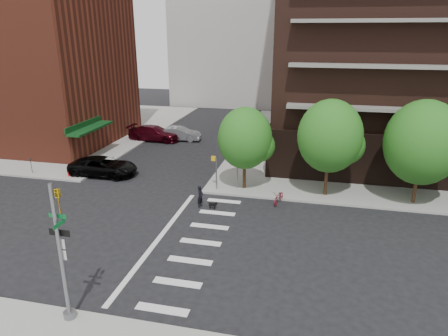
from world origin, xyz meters
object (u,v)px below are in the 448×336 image
(parked_car_black, at_px, (103,166))
(dog_walker, at_px, (200,196))
(parked_car_maroon, at_px, (154,133))
(parked_car_silver, at_px, (180,134))
(scooter, at_px, (279,197))
(fire_hydrant, at_px, (69,172))
(traffic_signal, at_px, (63,264))

(parked_car_black, distance_m, dog_walker, 10.55)
(parked_car_maroon, distance_m, parked_car_silver, 2.79)
(scooter, distance_m, dog_walker, 5.51)
(fire_hydrant, height_order, scooter, scooter)
(parked_car_black, xyz_separation_m, parked_car_maroon, (-0.18, 11.49, 0.05))
(parked_car_maroon, bearing_deg, dog_walker, -146.72)
(traffic_signal, xyz_separation_m, parked_car_maroon, (-7.73, 27.98, -1.87))
(parked_car_silver, xyz_separation_m, scooter, (12.33, -14.71, -0.29))
(parked_car_black, relative_size, scooter, 3.13)
(traffic_signal, relative_size, fire_hydrant, 8.20)
(fire_hydrant, relative_size, parked_car_maroon, 0.13)
(fire_hydrant, height_order, parked_car_maroon, parked_car_maroon)
(fire_hydrant, distance_m, parked_car_silver, 14.31)
(traffic_signal, distance_m, parked_car_silver, 29.20)
(parked_car_black, bearing_deg, dog_walker, -115.92)
(scooter, height_order, dog_walker, dog_walker)
(dog_walker, bearing_deg, traffic_signal, -178.98)
(traffic_signal, bearing_deg, parked_car_maroon, 105.44)
(parked_car_silver, distance_m, dog_walker, 17.96)
(traffic_signal, bearing_deg, scooter, 62.45)
(parked_car_black, height_order, parked_car_maroon, parked_car_maroon)
(fire_hydrant, height_order, dog_walker, dog_walker)
(fire_hydrant, xyz_separation_m, parked_car_silver, (5.00, 13.41, 0.21))
(parked_car_maroon, bearing_deg, traffic_signal, -163.19)
(traffic_signal, bearing_deg, parked_car_silver, 99.94)
(fire_hydrant, relative_size, scooter, 0.41)
(traffic_signal, distance_m, fire_hydrant, 18.42)
(fire_hydrant, height_order, parked_car_black, parked_car_black)
(traffic_signal, xyz_separation_m, scooter, (7.30, 13.99, -2.23))
(parked_car_black, bearing_deg, parked_car_silver, -13.67)
(parked_car_silver, bearing_deg, parked_car_maroon, 99.03)
(traffic_signal, relative_size, parked_car_silver, 1.30)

